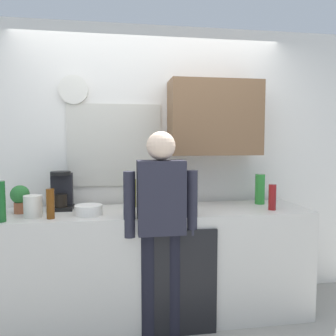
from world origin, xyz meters
TOP-DOWN VIEW (x-y plane):
  - ground_plane at (0.00, 0.00)m, footprint 8.00×8.00m
  - kitchen_counter at (0.00, 0.30)m, footprint 2.62×0.64m
  - dishwasher_panel at (0.16, -0.03)m, footprint 0.56×0.02m
  - back_wall_assembly at (0.07, 0.70)m, footprint 4.22×0.42m
  - coffee_maker at (-0.80, 0.48)m, footprint 0.20×0.20m
  - bottle_green_wine at (-1.17, 0.07)m, footprint 0.07×0.07m
  - bottle_red_vinegar at (0.98, 0.16)m, footprint 0.06×0.06m
  - bottle_dark_sauce at (-0.08, 0.15)m, footprint 0.06×0.06m
  - bottle_olive_oil at (-0.19, 0.47)m, footprint 0.06×0.06m
  - bottle_clear_soda at (0.99, 0.43)m, footprint 0.09×0.09m
  - bottle_amber_beer at (-0.83, 0.12)m, footprint 0.06×0.06m
  - cup_yellow_cup at (-0.09, 0.25)m, footprint 0.07×0.07m
  - cup_white_mug at (-0.25, 0.15)m, footprint 0.08×0.08m
  - mixing_bowl at (-0.56, 0.20)m, footprint 0.22×0.22m
  - potted_plant at (-1.11, 0.36)m, footprint 0.15×0.15m
  - dish_soap at (-0.11, 0.37)m, footprint 0.06×0.06m
  - storage_canister at (-0.98, 0.19)m, footprint 0.14×0.14m
  - person_at_sink at (0.00, 0.00)m, footprint 0.57×0.22m

SIDE VIEW (x-z plane):
  - ground_plane at x=0.00m, z-range 0.00..0.00m
  - dishwasher_panel at x=0.16m, z-range 0.00..0.84m
  - kitchen_counter at x=0.00m, z-range 0.00..0.94m
  - person_at_sink at x=0.00m, z-range 0.15..1.75m
  - mixing_bowl at x=-0.56m, z-range 0.94..1.02m
  - cup_yellow_cup at x=-0.09m, z-range 0.94..1.02m
  - cup_white_mug at x=-0.25m, z-range 0.94..1.03m
  - dish_soap at x=-0.11m, z-range 0.92..1.10m
  - storage_canister at x=-0.98m, z-range 0.94..1.11m
  - bottle_dark_sauce at x=-0.08m, z-range 0.94..1.12m
  - bottle_red_vinegar at x=0.98m, z-range 0.94..1.16m
  - bottle_amber_beer at x=-0.83m, z-range 0.94..1.17m
  - bottle_olive_oil at x=-0.19m, z-range 0.94..1.19m
  - potted_plant at x=-1.11m, z-range 0.95..1.18m
  - bottle_clear_soda at x=0.99m, z-range 0.94..1.22m
  - coffee_maker at x=-0.80m, z-range 0.92..1.25m
  - bottle_green_wine at x=-1.17m, z-range 0.94..1.24m
  - back_wall_assembly at x=0.07m, z-range 0.07..2.67m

